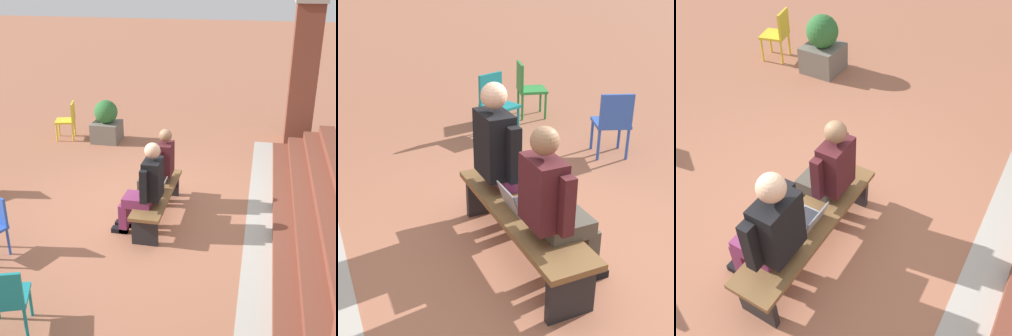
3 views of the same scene
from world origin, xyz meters
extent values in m
plane|color=#9E6047|center=(0.00, 0.00, 0.00)|extent=(60.00, 60.00, 0.00)
cube|color=#A8A399|center=(0.17, 1.63, 0.00)|extent=(7.62, 0.40, 0.01)
cube|color=brown|center=(0.17, 0.06, 0.42)|extent=(1.80, 0.44, 0.05)
cube|color=black|center=(-0.63, 0.06, 0.20)|extent=(0.06, 0.37, 0.40)
cube|color=black|center=(0.97, 0.06, 0.20)|extent=(0.06, 0.37, 0.40)
cube|color=#4C473D|center=(-0.25, -0.10, 0.51)|extent=(0.31, 0.37, 0.13)
cube|color=#4C473D|center=(-0.33, -0.29, 0.23)|extent=(0.10, 0.11, 0.45)
cube|color=black|center=(-0.33, -0.34, 0.03)|extent=(0.10, 0.22, 0.06)
cube|color=#4C473D|center=(-0.17, -0.29, 0.23)|extent=(0.10, 0.11, 0.45)
cube|color=black|center=(-0.17, -0.34, 0.03)|extent=(0.10, 0.22, 0.06)
cube|color=#47191E|center=(-0.25, 0.10, 0.83)|extent=(0.35, 0.22, 0.52)
cube|color=#195133|center=(-0.25, -0.02, 0.79)|extent=(0.05, 0.01, 0.31)
cube|color=#47191E|center=(-0.47, 0.04, 0.81)|extent=(0.08, 0.09, 0.44)
cube|color=#47191E|center=(-0.03, 0.04, 0.81)|extent=(0.08, 0.09, 0.44)
sphere|color=#8C6647|center=(-0.25, 0.10, 1.22)|extent=(0.20, 0.20, 0.20)
cube|color=#7F2D5B|center=(0.62, -0.12, 0.51)|extent=(0.35, 0.41, 0.14)
cube|color=#7F2D5B|center=(0.53, -0.33, 0.23)|extent=(0.11, 0.12, 0.45)
cube|color=black|center=(0.53, -0.39, 0.04)|extent=(0.11, 0.24, 0.07)
cube|color=#7F2D5B|center=(0.72, -0.33, 0.23)|extent=(0.11, 0.12, 0.45)
cube|color=black|center=(0.72, -0.39, 0.04)|extent=(0.11, 0.24, 0.07)
cube|color=black|center=(0.62, 0.10, 0.87)|extent=(0.39, 0.24, 0.57)
cube|color=black|center=(0.38, 0.03, 0.85)|extent=(0.09, 0.10, 0.49)
cube|color=black|center=(0.87, 0.03, 0.85)|extent=(0.09, 0.10, 0.49)
sphere|color=#DBAD89|center=(0.62, 0.10, 1.30)|extent=(0.22, 0.22, 0.22)
cube|color=#9EA0A5|center=(0.20, 0.02, 0.46)|extent=(0.32, 0.22, 0.02)
cube|color=#2D2D33|center=(0.20, 0.01, 0.47)|extent=(0.29, 0.15, 0.00)
cube|color=#9EA0A5|center=(0.20, 0.16, 0.57)|extent=(0.32, 0.07, 0.19)
cube|color=#33519E|center=(0.20, 0.15, 0.57)|extent=(0.28, 0.06, 0.17)
cube|color=gold|center=(-3.00, -2.81, 0.42)|extent=(0.52, 0.52, 0.04)
cube|color=gold|center=(-3.05, -2.63, 0.64)|extent=(0.40, 0.14, 0.40)
cylinder|color=gold|center=(-3.12, -3.03, 0.20)|extent=(0.04, 0.04, 0.40)
cylinder|color=gold|center=(-2.78, -2.94, 0.20)|extent=(0.04, 0.04, 0.40)
cylinder|color=gold|center=(-3.22, -2.68, 0.20)|extent=(0.04, 0.04, 0.40)
cylinder|color=gold|center=(-2.87, -2.59, 0.20)|extent=(0.04, 0.04, 0.40)
cube|color=#6B665B|center=(-3.02, -1.84, 0.22)|extent=(0.60, 0.60, 0.44)
sphere|color=#2D6B33|center=(-3.02, -1.84, 0.68)|extent=(0.52, 0.52, 0.52)
camera|label=1|loc=(6.45, 1.53, 3.61)|focal=50.00mm
camera|label=2|loc=(-2.80, 1.53, 2.38)|focal=50.00mm
camera|label=3|loc=(2.05, 1.53, 3.25)|focal=42.00mm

